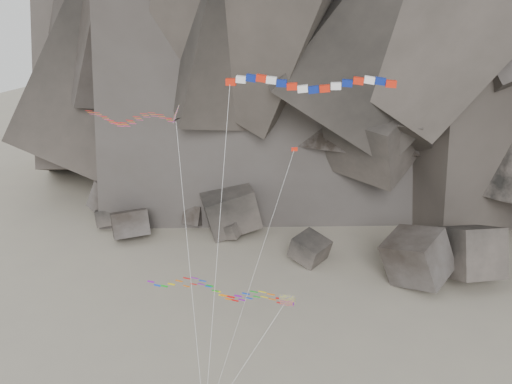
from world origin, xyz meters
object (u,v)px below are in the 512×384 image
(banner_kite, at_px, (308,84))
(parafoil_kite, at_px, (211,288))
(delta_kite, at_px, (126,117))
(pennant_kite, at_px, (266,235))

(banner_kite, xyz_separation_m, parafoil_kite, (-7.94, -1.76, -18.30))
(parafoil_kite, bearing_deg, delta_kite, 167.80)
(banner_kite, bearing_deg, pennant_kite, -130.19)
(banner_kite, distance_m, pennant_kite, 12.14)
(delta_kite, height_order, parafoil_kite, delta_kite)
(banner_kite, bearing_deg, parafoil_kite, -179.10)
(banner_kite, xyz_separation_m, pennant_kite, (-2.07, -3.80, -11.34))
(parafoil_kite, bearing_deg, pennant_kite, -17.11)
(parafoil_kite, distance_m, pennant_kite, 9.33)
(delta_kite, bearing_deg, banner_kite, -24.96)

